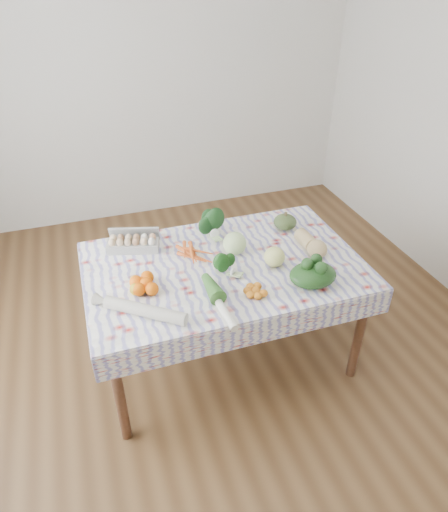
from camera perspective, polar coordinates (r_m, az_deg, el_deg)
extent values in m
plane|color=#52351C|center=(3.26, 0.00, -12.04)|extent=(4.50, 4.50, 0.00)
cube|color=silver|center=(4.56, -9.64, 21.55)|extent=(4.00, 0.04, 2.80)
cube|color=brown|center=(2.78, 0.00, -1.54)|extent=(1.60, 1.00, 0.04)
cylinder|color=brown|center=(2.62, -12.95, -16.59)|extent=(0.06, 0.06, 0.71)
cylinder|color=brown|center=(3.00, 16.51, -9.37)|extent=(0.06, 0.06, 0.71)
cylinder|color=brown|center=(3.27, -14.98, -4.97)|extent=(0.06, 0.06, 0.71)
cylinder|color=brown|center=(3.58, 9.07, -0.35)|extent=(0.06, 0.06, 0.71)
cube|color=white|center=(2.77, 0.00, -1.10)|extent=(1.66, 1.06, 0.01)
cube|color=#A3A39E|center=(2.93, -11.32, 1.45)|extent=(0.34, 0.21, 0.09)
cube|color=#D85A1F|center=(2.84, -3.77, 0.48)|extent=(0.28, 0.26, 0.04)
ellipsoid|color=#163E17|center=(3.01, -1.54, 3.82)|extent=(0.18, 0.16, 0.15)
ellipsoid|color=#42562A|center=(3.12, 7.64, 4.25)|extent=(0.18, 0.18, 0.10)
sphere|color=#B9DA8A|center=(2.82, 1.33, 1.59)|extent=(0.19, 0.19, 0.15)
ellipsoid|color=tan|center=(2.91, 10.85, 1.68)|extent=(0.14, 0.27, 0.12)
cube|color=#FF6506|center=(2.58, -9.71, -3.40)|extent=(0.25, 0.25, 0.08)
ellipsoid|color=#174A14|center=(2.65, 0.24, -1.51)|extent=(0.18, 0.18, 0.09)
cube|color=orange|center=(2.52, 4.00, -4.30)|extent=(0.17, 0.17, 0.05)
sphere|color=#DCDE76|center=(2.73, 6.33, -0.11)|extent=(0.16, 0.16, 0.13)
ellipsoid|color=#173513|center=(2.62, 11.05, -2.33)|extent=(0.27, 0.22, 0.12)
cylinder|color=beige|center=(2.41, -9.83, -6.74)|extent=(0.43, 0.34, 0.07)
cylinder|color=white|center=(2.43, -0.59, -5.92)|extent=(0.07, 0.42, 0.05)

